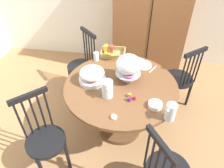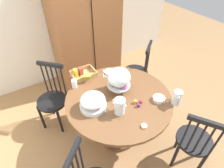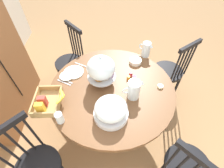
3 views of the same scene
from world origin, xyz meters
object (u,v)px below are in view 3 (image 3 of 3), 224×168
object	(u,v)px
pastry_stand_with_dome	(101,69)
china_plate_small	(67,76)
china_plate_large	(74,72)
windsor_chair_by_cabinet	(169,72)
orange_juice_pitcher	(146,50)
butter_dish	(160,86)
windsor_chair_near_window	(186,168)
fruit_platter_covered	(111,110)
dining_table	(112,99)
drinking_glass	(59,118)
windsor_chair_facing_door	(71,62)
cereal_bowl	(135,61)
milk_pitcher	(134,90)
windsor_chair_far_side	(36,166)
cereal_basket	(48,101)

from	to	relation	value
pastry_stand_with_dome	china_plate_small	bearing A→B (deg)	75.24
pastry_stand_with_dome	china_plate_large	bearing A→B (deg)	62.35
windsor_chair_by_cabinet	orange_juice_pitcher	distance (m)	0.52
butter_dish	pastry_stand_with_dome	bearing A→B (deg)	82.42
windsor_chair_near_window	fruit_platter_covered	size ratio (longest dim) A/B	3.25
dining_table	drinking_glass	size ratio (longest dim) A/B	11.45
windsor_chair_by_cabinet	windsor_chair_facing_door	distance (m)	1.38
butter_dish	cereal_bowl	bearing A→B (deg)	27.98
dining_table	milk_pitcher	xyz separation A→B (m)	(-0.12, -0.20, 0.29)
windsor_chair_near_window	butter_dish	world-z (taller)	windsor_chair_near_window
windsor_chair_by_cabinet	fruit_platter_covered	world-z (taller)	windsor_chair_by_cabinet
dining_table	drinking_glass	bearing A→B (deg)	129.29
milk_pitcher	orange_juice_pitcher	bearing A→B (deg)	-19.69
windsor_chair_far_side	orange_juice_pitcher	bearing A→B (deg)	-44.14
windsor_chair_by_cabinet	orange_juice_pitcher	bearing A→B (deg)	89.49
cereal_basket	china_plate_large	bearing A→B (deg)	-22.86
windsor_chair_far_side	china_plate_small	distance (m)	0.88
windsor_chair_near_window	cereal_bowl	distance (m)	1.16
milk_pitcher	pastry_stand_with_dome	bearing A→B (deg)	58.14
orange_juice_pitcher	china_plate_small	world-z (taller)	orange_juice_pitcher
windsor_chair_by_cabinet	china_plate_small	xyz separation A→B (m)	(-0.33, 1.26, 0.30)
windsor_chair_facing_door	milk_pitcher	distance (m)	1.21
china_plate_small	cereal_bowl	world-z (taller)	cereal_bowl
windsor_chair_facing_door	orange_juice_pitcher	xyz separation A→B (m)	(-0.24, -0.98, 0.37)
windsor_chair_far_side	fruit_platter_covered	xyz separation A→B (m)	(0.31, -0.66, 0.37)
windsor_chair_by_cabinet	windsor_chair_facing_door	bearing A→B (deg)	79.74
china_plate_small	cereal_bowl	distance (m)	0.78
windsor_chair_near_window	orange_juice_pitcher	bearing A→B (deg)	9.64
windsor_chair_by_cabinet	china_plate_large	size ratio (longest dim) A/B	4.43
pastry_stand_with_dome	milk_pitcher	xyz separation A→B (m)	(-0.18, -0.30, -0.11)
dining_table	drinking_glass	world-z (taller)	drinking_glass
china_plate_large	butter_dish	bearing A→B (deg)	-105.03
fruit_platter_covered	china_plate_large	xyz separation A→B (m)	(0.55, 0.39, -0.08)
fruit_platter_covered	milk_pitcher	world-z (taller)	milk_pitcher
windsor_chair_facing_door	fruit_platter_covered	distance (m)	1.25
dining_table	drinking_glass	xyz separation A→B (m)	(-0.37, 0.45, 0.26)
windsor_chair_facing_door	windsor_chair_by_cabinet	bearing A→B (deg)	-100.26
china_plate_large	cereal_basket	bearing A→B (deg)	157.14
china_plate_large	china_plate_small	size ratio (longest dim) A/B	1.47
dining_table	butter_dish	bearing A→B (deg)	-91.54
china_plate_small	windsor_chair_by_cabinet	bearing A→B (deg)	-75.34
drinking_glass	butter_dish	size ratio (longest dim) A/B	1.83
milk_pitcher	drinking_glass	world-z (taller)	milk_pitcher
cereal_basket	china_plate_small	bearing A→B (deg)	-17.67
pastry_stand_with_dome	cereal_basket	bearing A→B (deg)	117.37
windsor_chair_far_side	drinking_glass	size ratio (longest dim) A/B	8.86
milk_pitcher	drinking_glass	xyz separation A→B (m)	(-0.25, 0.64, -0.03)
windsor_chair_facing_door	drinking_glass	world-z (taller)	windsor_chair_facing_door
china_plate_large	butter_dish	distance (m)	0.93
pastry_stand_with_dome	fruit_platter_covered	size ratio (longest dim) A/B	1.15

